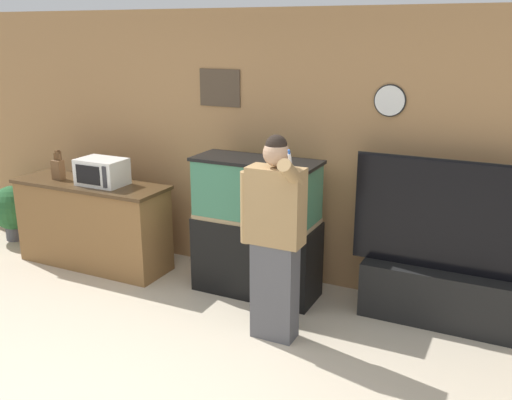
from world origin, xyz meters
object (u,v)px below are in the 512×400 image
counter_island (93,224)px  tv_on_stand (439,276)px  potted_plant (14,209)px  person_standing (274,236)px  aquarium_on_stand (256,228)px  microwave (102,172)px  knife_block (58,168)px

counter_island → tv_on_stand: 3.48m
potted_plant → tv_on_stand: bearing=1.5°
person_standing → potted_plant: 3.79m
tv_on_stand → potted_plant: bearing=-178.5°
person_standing → potted_plant: size_ratio=2.55×
aquarium_on_stand → potted_plant: aquarium_on_stand is taller
microwave → aquarium_on_stand: 1.71m
microwave → knife_block: size_ratio=1.54×
microwave → potted_plant: bearing=173.2°
counter_island → microwave: (0.18, -0.00, 0.58)m
microwave → aquarium_on_stand: aquarium_on_stand is taller
knife_block → person_standing: (2.70, -0.50, -0.15)m
microwave → person_standing: 2.21m
counter_island → microwave: size_ratio=3.55×
person_standing → potted_plant: person_standing is taller
tv_on_stand → microwave: bearing=-174.6°
tv_on_stand → person_standing: size_ratio=0.92×
tv_on_stand → person_standing: (-1.15, -0.84, 0.45)m
knife_block → person_standing: person_standing is taller
knife_block → tv_on_stand: (3.85, 0.34, -0.60)m
microwave → tv_on_stand: size_ratio=0.31×
counter_island → aquarium_on_stand: aquarium_on_stand is taller
counter_island → knife_block: 0.68m
counter_island → tv_on_stand: size_ratio=1.10×
tv_on_stand → potted_plant: 4.84m
person_standing → aquarium_on_stand: bearing=125.6°
aquarium_on_stand → person_standing: 0.85m
counter_island → knife_block: size_ratio=5.48×
counter_island → aquarium_on_stand: size_ratio=1.30×
aquarium_on_stand → microwave: bearing=-175.1°
person_standing → knife_block: bearing=169.4°
knife_block → microwave: bearing=2.6°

